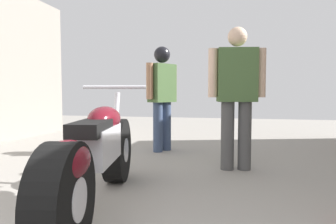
% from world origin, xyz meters
% --- Properties ---
extents(ground_plane, '(15.53, 15.53, 0.00)m').
position_xyz_m(ground_plane, '(0.00, 3.13, 0.00)').
color(ground_plane, gray).
extents(motorcycle_maroon_cruiser, '(0.71, 2.12, 0.99)m').
position_xyz_m(motorcycle_maroon_cruiser, '(-0.14, 2.01, 0.42)').
color(motorcycle_maroon_cruiser, black).
rests_on(motorcycle_maroon_cruiser, ground_plane).
extents(mechanic_in_blue, '(0.68, 0.31, 1.68)m').
position_xyz_m(mechanic_in_blue, '(0.94, 3.53, 0.95)').
color(mechanic_in_blue, '#4C4C4C').
rests_on(mechanic_in_blue, ground_plane).
extents(mechanic_with_helmet, '(0.42, 0.60, 1.63)m').
position_xyz_m(mechanic_with_helmet, '(-0.19, 4.48, 0.98)').
color(mechanic_with_helmet, '#384766').
rests_on(mechanic_with_helmet, ground_plane).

